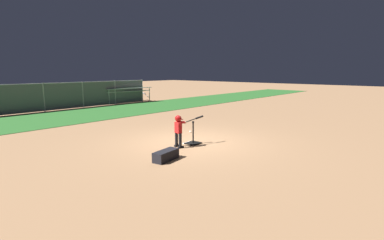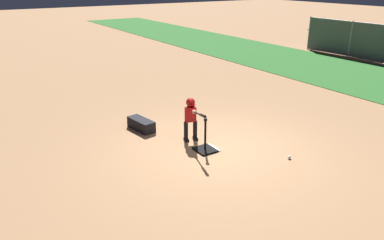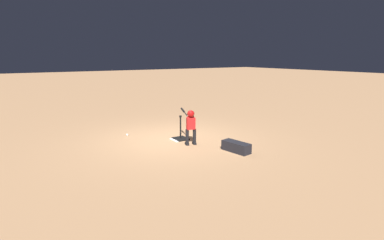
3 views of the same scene
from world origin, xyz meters
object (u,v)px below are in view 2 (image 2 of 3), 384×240
Objects in this scene: batting_tee at (205,146)px; bleachers_far_left at (346,42)px; equipment_bag at (141,124)px; batter_child at (191,114)px; baseball at (289,157)px.

bleachers_far_left is (-5.88, 13.11, 0.41)m from batting_tee.
bleachers_far_left is 4.76× the size of equipment_bag.
equipment_bag is (-1.29, -0.69, -0.53)m from batter_child.
batting_tee is 0.86m from batter_child.
bleachers_far_left is at bearing 111.86° from batter_child.
bleachers_far_left is (-7.22, 11.81, 0.47)m from baseball.
baseball is 13.85m from bleachers_far_left.
bleachers_far_left is at bearing 121.42° from baseball.
baseball is at bearing 44.20° from batting_tee.
equipment_bag is at bearing -149.08° from baseball.
baseball is at bearing 22.26° from equipment_bag.
bleachers_far_left is at bearing 97.37° from equipment_bag.
bleachers_far_left is 14.33m from equipment_bag.
baseball is (1.33, 1.29, -0.06)m from batting_tee.
batting_tee is at bearing -135.80° from baseball.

